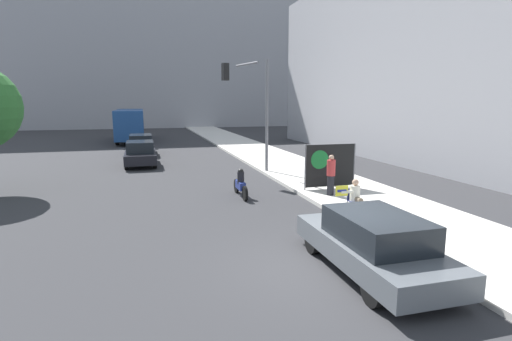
{
  "coord_description": "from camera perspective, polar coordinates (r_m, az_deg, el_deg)",
  "views": [
    {
      "loc": [
        -3.97,
        -8.07,
        3.86
      ],
      "look_at": [
        0.4,
        7.4,
        1.08
      ],
      "focal_mm": 28.0,
      "sensor_mm": 36.0,
      "label": 1
    }
  ],
  "objects": [
    {
      "name": "pedestrian_behind",
      "position": [
        18.47,
        9.51,
        0.81
      ],
      "size": [
        0.34,
        0.34,
        1.7
      ],
      "rotation": [
        0.0,
        0.0,
        0.66
      ],
      "color": "#756651",
      "rests_on": "sidewalk_curb"
    },
    {
      "name": "car_on_road_nearest",
      "position": [
        25.33,
        -16.18,
        2.35
      ],
      "size": [
        1.82,
        4.25,
        1.5
      ],
      "color": "black",
      "rests_on": "ground_plane"
    },
    {
      "name": "ground_plane",
      "position": [
        9.79,
        9.84,
        -13.58
      ],
      "size": [
        160.0,
        160.0,
        0.0
      ],
      "primitive_type": "plane",
      "color": "#303033"
    },
    {
      "name": "car_on_road_midblock",
      "position": [
        30.55,
        -16.11,
        3.56
      ],
      "size": [
        1.8,
        4.63,
        1.5
      ],
      "color": "black",
      "rests_on": "ground_plane"
    },
    {
      "name": "motorcycle_on_road",
      "position": [
        16.36,
        -2.21,
        -2.0
      ],
      "size": [
        0.28,
        2.09,
        1.18
      ],
      "color": "navy",
      "rests_on": "ground_plane"
    },
    {
      "name": "traffic_light_pole",
      "position": [
        21.02,
        -0.54,
        10.41
      ],
      "size": [
        2.59,
        2.35,
        5.89
      ],
      "color": "slate",
      "rests_on": "sidewalk_curb"
    },
    {
      "name": "city_bus_on_road",
      "position": [
        41.33,
        -17.53,
        6.47
      ],
      "size": [
        2.52,
        11.02,
        3.09
      ],
      "color": "navy",
      "rests_on": "ground_plane"
    },
    {
      "name": "parked_car_curbside",
      "position": [
        9.54,
        16.42,
        -9.92
      ],
      "size": [
        1.85,
        4.54,
        1.4
      ],
      "color": "#565B60",
      "rests_on": "ground_plane"
    },
    {
      "name": "seated_protester",
      "position": [
        13.63,
        14.03,
        -3.55
      ],
      "size": [
        0.95,
        0.77,
        1.18
      ],
      "rotation": [
        0.0,
        0.0,
        0.18
      ],
      "color": "#474C56",
      "rests_on": "sidewalk_curb"
    },
    {
      "name": "protest_banner",
      "position": [
        17.39,
        10.5,
        0.72
      ],
      "size": [
        2.36,
        0.06,
        1.92
      ],
      "color": "slate",
      "rests_on": "sidewalk_curb"
    },
    {
      "name": "building_backdrop_right",
      "position": [
        31.21,
        24.41,
        14.13
      ],
      "size": [
        10.0,
        32.0,
        13.35
      ],
      "color": "#99999E",
      "rests_on": "ground_plane"
    },
    {
      "name": "building_backdrop_far",
      "position": [
        67.88,
        -14.79,
        20.49
      ],
      "size": [
        52.0,
        12.0,
        33.63
      ],
      "color": "#99999E",
      "rests_on": "ground_plane"
    },
    {
      "name": "jogger_on_sidewalk",
      "position": [
        16.22,
        10.66,
        -0.6
      ],
      "size": [
        0.34,
        0.34,
        1.63
      ],
      "rotation": [
        0.0,
        0.0,
        2.94
      ],
      "color": "black",
      "rests_on": "sidewalk_curb"
    },
    {
      "name": "sidewalk_curb",
      "position": [
        24.8,
        3.91,
        1.0
      ],
      "size": [
        4.29,
        90.0,
        0.15
      ],
      "primitive_type": "cube",
      "color": "beige",
      "rests_on": "ground_plane"
    }
  ]
}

